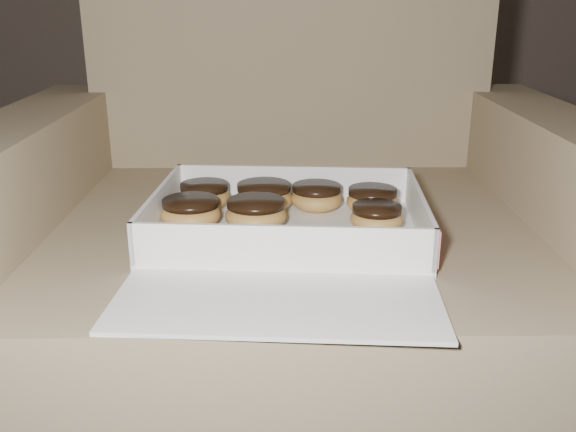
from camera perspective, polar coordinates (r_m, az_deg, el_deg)
The scene contains 12 objects.
armchair at distance 1.09m, azimuth 0.33°, elevation -5.39°, with size 0.94×0.80×0.99m.
bakery_box at distance 0.87m, azimuth 0.05°, elevation -1.80°, with size 0.40×0.46×0.06m.
donut_a at distance 0.97m, azimuth -2.15°, elevation 1.75°, with size 0.09×0.09×0.04m.
donut_b at distance 0.90m, azimuth 7.87°, elevation -0.11°, with size 0.07×0.07×0.04m.
donut_c at distance 0.98m, azimuth 2.56°, elevation 1.73°, with size 0.08×0.08×0.04m.
donut_d at distance 0.97m, azimuth 7.50°, elevation 1.41°, with size 0.08×0.08×0.04m.
donut_e at distance 0.99m, azimuth -7.41°, elevation 1.86°, with size 0.08×0.08×0.04m.
donut_f at distance 0.90m, azimuth -2.86°, elevation 0.22°, with size 0.09×0.09×0.04m.
donut_g at distance 0.91m, azimuth -8.62°, elevation 0.32°, with size 0.08×0.08×0.04m.
crumb_a at distance 0.88m, azimuth 0.94°, elevation -1.72°, with size 0.01×0.01×0.00m, color black.
crumb_b at distance 0.82m, azimuth -0.18°, elevation -3.33°, with size 0.01×0.01×0.00m, color black.
crumb_c at distance 0.81m, azimuth -7.75°, elevation -3.78°, with size 0.01×0.01×0.00m, color black.
Camera 1 is at (0.53, -0.04, 0.77)m, focal length 40.00 mm.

